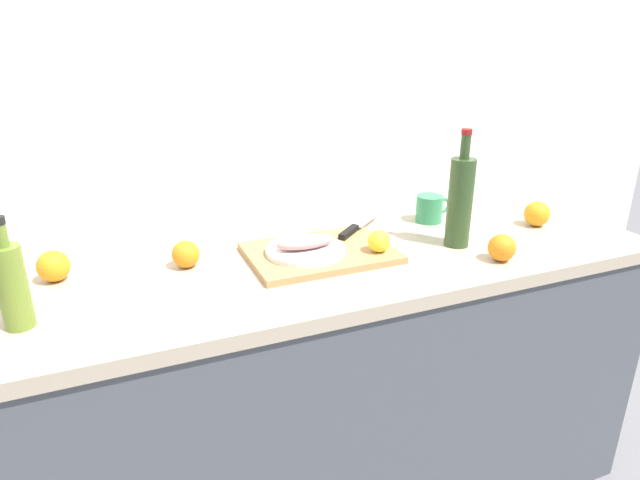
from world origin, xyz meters
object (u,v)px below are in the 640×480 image
Objects in this scene: white_plate at (305,250)px; orange_0 at (53,266)px; olive_oil_bottle at (12,285)px; fish_fillet at (305,242)px; cutting_board at (320,253)px; wine_bottle at (460,200)px; chef_knife at (355,227)px; coffee_mug_0 at (430,208)px; lemon_0 at (379,241)px.

white_plate is 0.67m from orange_0.
fish_fillet is at bearing 8.83° from olive_oil_bottle.
white_plate is at bearing -173.94° from cutting_board.
wine_bottle is (0.47, -0.07, 0.11)m from white_plate.
olive_oil_bottle reaches higher than chef_knife.
coffee_mug_0 is 1.56× the size of orange_0.
fish_fillet is 0.49× the size of wine_bottle.
fish_fillet is at bearing -164.06° from coffee_mug_0.
lemon_0 is (0.20, -0.07, 0.02)m from white_plate.
white_plate is 3.57× the size of lemon_0.
coffee_mug_0 is at bearing 78.11° from wine_bottle.
white_plate is 0.65× the size of wine_bottle.
wine_bottle is at bearing -101.89° from coffee_mug_0.
wine_bottle is (0.27, -0.00, 0.09)m from lemon_0.
olive_oil_bottle reaches higher than orange_0.
orange_0 is at bearing 74.67° from olive_oil_bottle.
cutting_board is 0.49m from coffee_mug_0.
cutting_board is at bearing -9.06° from orange_0.
fish_fillet is 0.21m from lemon_0.
olive_oil_bottle reaches higher than fish_fillet.
coffee_mug_0 reaches higher than cutting_board.
fish_fillet reaches higher than cutting_board.
olive_oil_bottle is at bearing 153.02° from chef_knife.
lemon_0 is at bearing 2.45° from olive_oil_bottle.
cutting_board is 0.17m from lemon_0.
cutting_board is 1.81× the size of white_plate.
white_plate is 2.77× the size of orange_0.
fish_fillet is at bearing 167.87° from chef_knife.
chef_knife is (0.22, 0.12, 0.00)m from white_plate.
cutting_board is 0.78m from olive_oil_bottle.
orange_0 is at bearing 169.88° from fish_fillet.
olive_oil_bottle is at bearing -171.17° from fish_fillet.
wine_bottle is (0.47, -0.07, 0.09)m from fish_fillet.
cutting_board is at bearing 6.06° from fish_fillet.
white_plate is at bearing 90.00° from fish_fillet.
lemon_0 is 0.92m from olive_oil_bottle.
white_plate is 1.77× the size of coffee_mug_0.
lemon_0 reaches higher than fish_fillet.
white_plate is 1.33× the size of fish_fillet.
cutting_board is 5.02× the size of orange_0.
fish_fillet is 0.67m from orange_0.
orange_0 is (-1.13, 0.19, -0.10)m from wine_bottle.
olive_oil_bottle is 1.26m from coffee_mug_0.
white_plate is 0.89× the size of olive_oil_bottle.
chef_knife is 0.88m from orange_0.
cutting_board is at bearing -163.10° from coffee_mug_0.
fish_fillet is 0.73m from olive_oil_bottle.
fish_fillet is 0.53m from coffee_mug_0.
white_plate is at bearing -164.06° from coffee_mug_0.
wine_bottle is at bearing -8.90° from white_plate.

